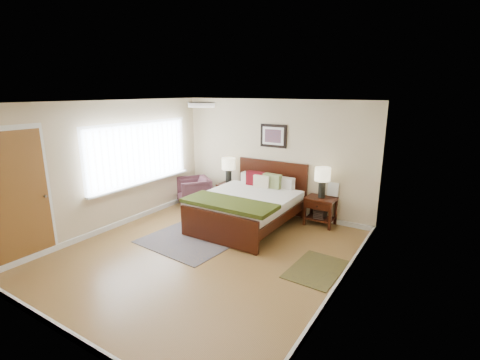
# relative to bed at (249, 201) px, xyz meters

# --- Properties ---
(floor) EXTENTS (5.00, 5.00, 0.00)m
(floor) POSITION_rel_bed_xyz_m (0.01, -1.44, -0.53)
(floor) COLOR brown
(floor) RESTS_ON ground
(back_wall) EXTENTS (4.50, 0.04, 2.50)m
(back_wall) POSITION_rel_bed_xyz_m (0.01, 1.06, 0.72)
(back_wall) COLOR beige
(back_wall) RESTS_ON ground
(front_wall) EXTENTS (4.50, 0.04, 2.50)m
(front_wall) POSITION_rel_bed_xyz_m (0.01, -3.94, 0.72)
(front_wall) COLOR beige
(front_wall) RESTS_ON ground
(left_wall) EXTENTS (0.04, 5.00, 2.50)m
(left_wall) POSITION_rel_bed_xyz_m (-2.24, -1.44, 0.72)
(left_wall) COLOR beige
(left_wall) RESTS_ON ground
(right_wall) EXTENTS (0.04, 5.00, 2.50)m
(right_wall) POSITION_rel_bed_xyz_m (2.26, -1.44, 0.72)
(right_wall) COLOR beige
(right_wall) RESTS_ON ground
(ceiling) EXTENTS (4.50, 5.00, 0.02)m
(ceiling) POSITION_rel_bed_xyz_m (0.01, -1.44, 1.97)
(ceiling) COLOR white
(ceiling) RESTS_ON back_wall
(window) EXTENTS (0.11, 2.72, 1.32)m
(window) POSITION_rel_bed_xyz_m (-2.19, -0.74, 0.84)
(window) COLOR silver
(window) RESTS_ON left_wall
(door) EXTENTS (0.06, 1.00, 2.18)m
(door) POSITION_rel_bed_xyz_m (-2.22, -3.19, 0.54)
(door) COLOR silver
(door) RESTS_ON ground
(ceil_fixture) EXTENTS (0.44, 0.44, 0.08)m
(ceil_fixture) POSITION_rel_bed_xyz_m (0.01, -1.44, 1.93)
(ceil_fixture) COLOR white
(ceil_fixture) RESTS_ON ceiling
(bed) EXTENTS (1.77, 2.15, 1.16)m
(bed) POSITION_rel_bed_xyz_m (0.00, 0.00, 0.00)
(bed) COLOR #341207
(bed) RESTS_ON ground
(wall_art) EXTENTS (0.62, 0.05, 0.50)m
(wall_art) POSITION_rel_bed_xyz_m (0.00, 1.03, 1.19)
(wall_art) COLOR black
(wall_art) RESTS_ON back_wall
(nightstand_left) EXTENTS (0.46, 0.41, 0.54)m
(nightstand_left) POSITION_rel_bed_xyz_m (-1.04, 0.81, -0.11)
(nightstand_left) COLOR #341207
(nightstand_left) RESTS_ON ground
(nightstand_right) EXTENTS (0.58, 0.44, 0.58)m
(nightstand_right) POSITION_rel_bed_xyz_m (1.21, 0.82, -0.18)
(nightstand_right) COLOR #341207
(nightstand_right) RESTS_ON ground
(lamp_left) EXTENTS (0.31, 0.31, 0.61)m
(lamp_left) POSITION_rel_bed_xyz_m (-1.04, 0.83, 0.43)
(lamp_left) COLOR black
(lamp_left) RESTS_ON nightstand_left
(lamp_right) EXTENTS (0.31, 0.31, 0.61)m
(lamp_right) POSITION_rel_bed_xyz_m (1.21, 0.83, 0.46)
(lamp_right) COLOR black
(lamp_right) RESTS_ON nightstand_right
(armchair) EXTENTS (1.02, 1.02, 0.67)m
(armchair) POSITION_rel_bed_xyz_m (-1.79, 0.45, -0.20)
(armchair) COLOR brown
(armchair) RESTS_ON ground
(rug_persian) EXTENTS (1.78, 2.38, 0.01)m
(rug_persian) POSITION_rel_bed_xyz_m (-0.51, -0.77, -0.53)
(rug_persian) COLOR #0D1F44
(rug_persian) RESTS_ON ground
(rug_navy) EXTENTS (0.76, 1.11, 0.01)m
(rug_navy) POSITION_rel_bed_xyz_m (1.81, -0.99, -0.53)
(rug_navy) COLOR black
(rug_navy) RESTS_ON ground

